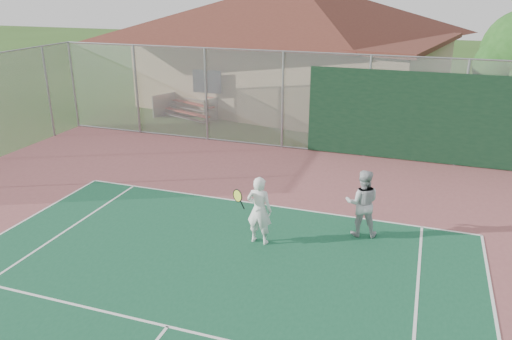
{
  "coord_description": "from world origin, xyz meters",
  "views": [
    {
      "loc": [
        3.84,
        0.05,
        5.66
      ],
      "look_at": [
        0.14,
        10.76,
        1.44
      ],
      "focal_mm": 35.0,
      "sensor_mm": 36.0,
      "label": 1
    }
  ],
  "objects": [
    {
      "name": "back_fence",
      "position": [
        2.11,
        16.98,
        1.67
      ],
      "size": [
        20.08,
        0.11,
        3.53
      ],
      "color": "gray",
      "rests_on": "ground"
    },
    {
      "name": "clubhouse",
      "position": [
        -2.41,
        24.02,
        3.16
      ],
      "size": [
        16.02,
        12.23,
        6.23
      ],
      "rotation": [
        0.0,
        0.0,
        -0.19
      ],
      "color": "tan",
      "rests_on": "ground"
    },
    {
      "name": "bleachers",
      "position": [
        -6.15,
        20.01,
        0.53
      ],
      "size": [
        3.18,
        2.43,
        0.99
      ],
      "rotation": [
        0.0,
        0.0,
        -0.37
      ],
      "color": "#A73726",
      "rests_on": "ground"
    },
    {
      "name": "player_white_front",
      "position": [
        0.53,
        9.83,
        0.82
      ],
      "size": [
        0.88,
        0.62,
        1.63
      ],
      "rotation": [
        0.0,
        0.0,
        3.09
      ],
      "color": "white",
      "rests_on": "ground"
    },
    {
      "name": "player_grey_back",
      "position": [
        2.71,
        11.0,
        0.82
      ],
      "size": [
        0.89,
        0.75,
        1.64
      ],
      "rotation": [
        0.0,
        0.0,
        3.32
      ],
      "color": "#B0B3B6",
      "rests_on": "ground"
    }
  ]
}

